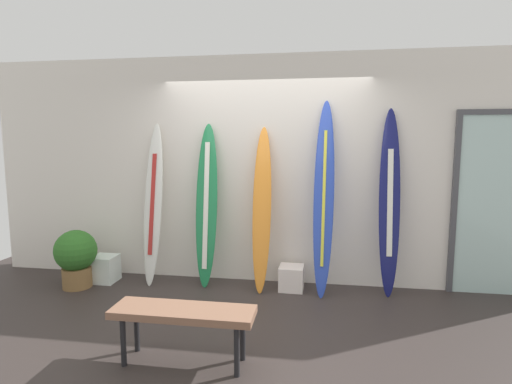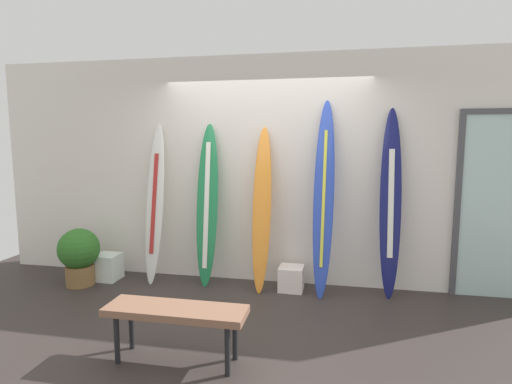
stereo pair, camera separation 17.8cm
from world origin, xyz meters
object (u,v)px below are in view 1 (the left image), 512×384
Objects in this scene: glass_door at (502,201)px; display_block_left at (105,269)px; surfboard_sunset at (262,210)px; potted_plant at (76,256)px; surfboard_cobalt at (324,198)px; bench at (183,315)px; display_block_center at (291,278)px; surfboard_ivory at (153,204)px; surfboard_navy at (390,203)px; surfboard_emerald at (207,205)px.

display_block_left is at bearing -176.07° from glass_door.
surfboard_sunset reaches higher than potted_plant.
surfboard_cobalt reaches higher than bench.
surfboard_cobalt is at bearing -0.62° from surfboard_sunset.
potted_plant reaches higher than display_block_center.
surfboard_sunset is at bearing -0.88° from surfboard_ivory.
display_block_left is (-2.71, -0.07, -0.96)m from surfboard_cobalt.
potted_plant is 0.62× the size of bench.
surfboard_cobalt is at bearing -2.22° from display_block_center.
surfboard_navy is (1.46, 0.06, 0.12)m from surfboard_sunset.
display_block_left is at bearing -177.68° from surfboard_sunset.
surfboard_navy is at bearing 5.49° from surfboard_cobalt.
surfboard_sunset is 2.73m from glass_door.
surfboard_emerald is at bearing 99.74° from bench.
surfboard_navy is 6.49× the size of display_block_left.
surfboard_cobalt reaches higher than surfboard_navy.
surfboard_sunset reaches higher than bench.
surfboard_emerald is at bearing -176.60° from glass_door.
surfboard_cobalt is at bearing 57.38° from bench.
surfboard_emerald is 0.94× the size of glass_door.
display_block_center is 2.55m from glass_door.
surfboard_sunset is 0.89m from display_block_center.
surfboard_ivory is 2.09m from surfboard_cobalt.
display_block_left is (-1.31, -0.12, -0.83)m from surfboard_emerald.
surfboard_emerald is at bearing 5.29° from display_block_left.
potted_plant is at bearing -174.06° from surfboard_navy.
bench is (-0.74, -1.73, 0.26)m from display_block_center.
display_block_left reaches higher than display_block_center.
bench reaches higher than display_block_center.
surfboard_navy is at bearing 44.21° from bench.
surfboard_sunset is at bearing 2.32° from display_block_left.
surfboard_emerald is 0.68m from surfboard_sunset.
surfboard_navy reaches higher than surfboard_emerald.
surfboard_cobalt is at bearing 1.54° from display_block_left.
surfboard_ivory is at bearing 179.51° from display_block_center.
surfboard_sunset is 1.85m from bench.
glass_door is at bearing 3.11° from surfboard_ivory.
surfboard_emerald is at bearing 176.60° from surfboard_sunset.
display_block_left is at bearing -177.61° from surfboard_navy.
surfboard_ivory is at bearing 179.12° from surfboard_sunset.
surfboard_cobalt reaches higher than display_block_left.
surfboard_cobalt reaches higher than glass_door.
potted_plant is at bearing -173.50° from glass_door.
bench is (1.61, -1.65, 0.23)m from display_block_left.
bench is (-0.38, -1.73, -0.55)m from surfboard_sunset.
glass_door is at bearing 5.73° from display_block_center.
display_block_left is 1.13× the size of display_block_center.
surfboard_cobalt is at bearing -174.51° from surfboard_navy.
surfboard_ivory is 6.02× the size of display_block_left.
surfboard_sunset is at bearing 8.21° from potted_plant.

